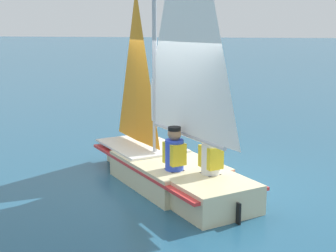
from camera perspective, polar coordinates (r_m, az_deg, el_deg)
ground_plane at (r=8.35m, az=-0.00°, el=-7.10°), size 260.00×260.00×0.00m
sailboat_main at (r=8.08m, az=0.19°, el=-1.91°), size 3.64×3.55×5.28m
sailor_helm at (r=7.59m, az=0.78°, el=-4.06°), size 0.43×0.42×1.16m
sailor_crew at (r=7.42m, az=5.23°, el=-4.48°), size 0.43×0.42×1.16m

